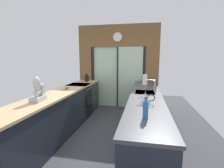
{
  "coord_description": "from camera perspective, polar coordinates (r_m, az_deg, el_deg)",
  "views": [
    {
      "loc": [
        0.86,
        -2.94,
        1.65
      ],
      "look_at": [
        0.09,
        0.98,
        1.0
      ],
      "focal_mm": 26.14,
      "sensor_mm": 36.0,
      "label": 1
    }
  ],
  "objects": [
    {
      "name": "ground_plane",
      "position": [
        4.01,
        -2.34,
        -15.3
      ],
      "size": [
        5.04,
        7.6,
        0.02
      ],
      "primitive_type": "cube",
      "color": "#38383D"
    },
    {
      "name": "back_wall_unit",
      "position": [
        5.41,
        2.02,
        7.85
      ],
      "size": [
        2.64,
        0.12,
        2.7
      ],
      "color": "brown",
      "rests_on": "ground_plane"
    },
    {
      "name": "left_counter_run",
      "position": [
        3.74,
        -18.03,
        -9.75
      ],
      "size": [
        0.62,
        3.8,
        0.92
      ],
      "color": "#1E232D",
      "rests_on": "ground_plane"
    },
    {
      "name": "right_counter_run",
      "position": [
        3.45,
        11.53,
        -11.08
      ],
      "size": [
        0.62,
        3.8,
        0.92
      ],
      "color": "#1E232D",
      "rests_on": "ground_plane"
    },
    {
      "name": "sink_faucet",
      "position": [
        3.54,
        14.24,
        0.01
      ],
      "size": [
        0.19,
        0.02,
        0.27
      ],
      "color": "#B7BABC",
      "rests_on": "right_counter_run"
    },
    {
      "name": "oven_range",
      "position": [
        4.7,
        -11.38,
        -5.71
      ],
      "size": [
        0.6,
        0.6,
        0.92
      ],
      "color": "black",
      "rests_on": "ground_plane"
    },
    {
      "name": "mixing_bowl",
      "position": [
        3.92,
        -15.59,
        -1.31
      ],
      "size": [
        0.17,
        0.17,
        0.07
      ],
      "color": "gray",
      "rests_on": "left_counter_run"
    },
    {
      "name": "knife_block",
      "position": [
        5.14,
        -8.85,
        1.98
      ],
      "size": [
        0.08,
        0.14,
        0.26
      ],
      "color": "black",
      "rests_on": "left_counter_run"
    },
    {
      "name": "stand_mixer",
      "position": [
        3.02,
        -24.53,
        -2.49
      ],
      "size": [
        0.17,
        0.27,
        0.42
      ],
      "color": "#B7BABC",
      "rests_on": "left_counter_run"
    },
    {
      "name": "kettle",
      "position": [
        2.64,
        11.6,
        -4.86
      ],
      "size": [
        0.27,
        0.19,
        0.22
      ],
      "color": "#B7BABC",
      "rests_on": "right_counter_run"
    },
    {
      "name": "soap_bottle_near",
      "position": [
        2.04,
        11.66,
        -8.58
      ],
      "size": [
        0.07,
        0.07,
        0.27
      ],
      "color": "#286BB7",
      "rests_on": "right_counter_run"
    },
    {
      "name": "soap_bottle_far",
      "position": [
        5.01,
        11.42,
        1.95
      ],
      "size": [
        0.05,
        0.05,
        0.27
      ],
      "color": "#339E56",
      "rests_on": "right_counter_run"
    },
    {
      "name": "paper_towel_roll",
      "position": [
        4.54,
        11.44,
        1.51
      ],
      "size": [
        0.15,
        0.15,
        0.31
      ],
      "color": "#B7BABC",
      "rests_on": "right_counter_run"
    }
  ]
}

